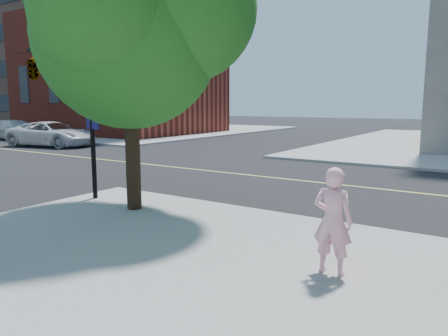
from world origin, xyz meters
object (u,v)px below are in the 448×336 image
Objects in this scene: street_tree at (132,13)px; car_a at (52,134)px; signal_pole at (41,69)px; man_on_phone at (333,221)px; car_b at (16,130)px.

street_tree is 18.23m from car_a.
street_tree is 1.25× the size of car_a.
man_on_phone is at bearing -25.23° from signal_pole.
signal_pole reaches higher than man_on_phone.
car_a is at bearing -103.36° from car_b.
car_a is at bearing 128.90° from signal_pole.
car_a is 1.11× the size of car_b.
man_on_phone is at bearing -112.58° from car_b.
man_on_phone is 22.83m from car_a.
man_on_phone is 0.32× the size of car_b.
signal_pole is at bearing -137.40° from car_a.
street_tree reaches higher than signal_pole.
street_tree reaches higher than car_b.
man_on_phone reaches higher than car_a.
man_on_phone is 29.35m from car_b.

